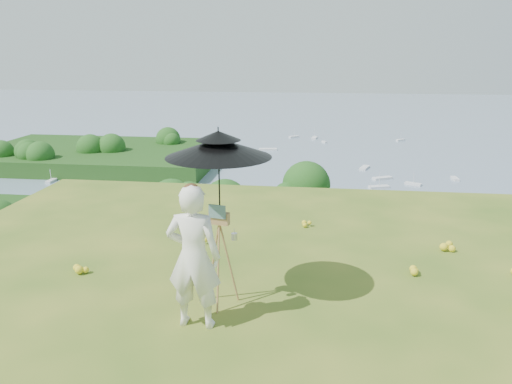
# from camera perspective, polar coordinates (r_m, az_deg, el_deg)

# --- Properties ---
(ground) EXTENTS (14.00, 14.00, 0.00)m
(ground) POSITION_cam_1_polar(r_m,az_deg,el_deg) (6.29, 7.58, -16.57)
(ground) COLOR #385F1B
(ground) RESTS_ON ground
(shoreline_tier) EXTENTS (170.00, 28.00, 8.00)m
(shoreline_tier) POSITION_cam_1_polar(r_m,az_deg,el_deg) (89.45, 6.79, -10.34)
(shoreline_tier) COLOR gray
(shoreline_tier) RESTS_ON bay_water
(bay_water) EXTENTS (700.00, 700.00, 0.00)m
(bay_water) POSITION_cam_1_polar(r_m,az_deg,el_deg) (248.15, 7.36, 7.10)
(bay_water) COLOR gray
(bay_water) RESTS_ON ground
(peninsula) EXTENTS (90.00, 60.00, 12.00)m
(peninsula) POSITION_cam_1_polar(r_m,az_deg,el_deg) (179.88, -17.44, 4.79)
(peninsula) COLOR #143A0F
(peninsula) RESTS_ON bay_water
(slope_trees) EXTENTS (110.00, 50.00, 6.00)m
(slope_trees) POSITION_cam_1_polar(r_m,az_deg,el_deg) (44.30, 6.92, -8.72)
(slope_trees) COLOR #224B16
(slope_trees) RESTS_ON forest_slope
(harbor_town) EXTENTS (110.00, 22.00, 5.00)m
(harbor_town) POSITION_cam_1_polar(r_m,az_deg,el_deg) (86.78, 6.93, -6.49)
(harbor_town) COLOR silver
(harbor_town) RESTS_ON shoreline_tier
(moored_boats) EXTENTS (140.00, 140.00, 0.70)m
(moored_boats) POSITION_cam_1_polar(r_m,az_deg,el_deg) (170.84, 3.03, 3.35)
(moored_boats) COLOR silver
(moored_boats) RESTS_ON bay_water
(wildflowers) EXTENTS (10.00, 10.50, 0.12)m
(wildflowers) POSITION_cam_1_polar(r_m,az_deg,el_deg) (6.48, 7.61, -14.94)
(wildflowers) COLOR yellow
(wildflowers) RESTS_ON ground
(painter) EXTENTS (0.69, 0.46, 1.85)m
(painter) POSITION_cam_1_polar(r_m,az_deg,el_deg) (6.20, -7.15, -7.39)
(painter) COLOR white
(painter) RESTS_ON ground
(field_easel) EXTENTS (0.66, 0.66, 1.44)m
(field_easel) POSITION_cam_1_polar(r_m,az_deg,el_deg) (6.75, -4.14, -7.20)
(field_easel) COLOR #A57B45
(field_easel) RESTS_ON ground
(sun_umbrella) EXTENTS (1.53, 1.53, 1.25)m
(sun_umbrella) POSITION_cam_1_polar(r_m,az_deg,el_deg) (6.43, -4.24, 1.90)
(sun_umbrella) COLOR black
(sun_umbrella) RESTS_ON field_easel
(painter_cap) EXTENTS (0.26, 0.29, 0.10)m
(painter_cap) POSITION_cam_1_polar(r_m,az_deg,el_deg) (5.91, -7.43, 0.41)
(painter_cap) COLOR #DB7883
(painter_cap) RESTS_ON painter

